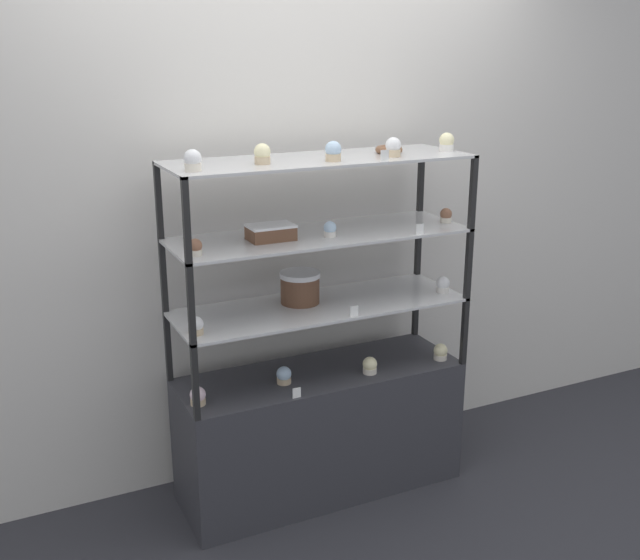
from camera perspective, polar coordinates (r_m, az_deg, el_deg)
The scene contains 27 objects.
ground_plane at distance 3.63m, azimuth -0.00°, elevation -15.43°, with size 20.00×20.00×0.00m, color #2D2D33.
back_wall at distance 3.44m, azimuth -2.60°, elevation 6.20°, with size 8.00×0.05×2.60m.
display_base at distance 3.48m, azimuth -0.00°, elevation -11.37°, with size 1.27×0.43×0.58m.
display_riser_lower at distance 3.24m, azimuth -0.00°, elevation -2.22°, with size 1.27×0.43×0.32m.
display_riser_middle at distance 3.15m, azimuth -0.00°, elevation 3.20°, with size 1.27×0.43×0.32m.
display_riser_upper at distance 3.09m, azimuth -0.00°, elevation 8.89°, with size 1.27×0.43×0.32m.
layer_cake_centerpiece at distance 3.23m, azimuth -1.53°, elevation -0.56°, with size 0.18×0.18×0.14m.
sheet_cake_frosted at distance 3.03m, azimuth -3.77°, elevation 3.66°, with size 0.19×0.12×0.06m.
cupcake_0 at distance 3.08m, azimuth -9.29°, elevation -8.75°, with size 0.06×0.06×0.08m.
cupcake_1 at distance 3.23m, azimuth -2.77°, elevation -7.28°, with size 0.06×0.06×0.08m.
cupcake_2 at distance 3.33m, azimuth 3.82°, elevation -6.53°, with size 0.06×0.06×0.08m.
cupcake_3 at distance 3.50m, azimuth 9.17°, elevation -5.44°, with size 0.06×0.06×0.08m.
price_tag_0 at distance 3.10m, azimuth -1.79°, elevation -8.59°, with size 0.04×0.00×0.04m.
cupcake_4 at distance 2.93m, azimuth -9.45°, elevation -3.48°, with size 0.06×0.06×0.07m.
cupcake_5 at distance 3.43m, azimuth 9.34°, elevation -0.36°, with size 0.06×0.06×0.07m.
price_tag_1 at distance 3.09m, azimuth 2.62°, elevation -2.38°, with size 0.04×0.00×0.04m.
cupcake_6 at distance 2.83m, azimuth -9.49°, elevation 2.45°, with size 0.05×0.05×0.07m.
cupcake_7 at distance 3.08m, azimuth 0.76°, elevation 3.87°, with size 0.05×0.05×0.07m.
cupcake_8 at distance 3.38m, azimuth 9.57°, elevation 4.86°, with size 0.05×0.05×0.07m.
price_tag_2 at distance 3.15m, azimuth 7.61°, elevation 3.87°, with size 0.04×0.00×0.04m.
cupcake_9 at distance 2.78m, azimuth -9.67°, elevation 8.94°, with size 0.06×0.06×0.08m.
cupcake_10 at distance 2.92m, azimuth -4.42°, elevation 9.53°, with size 0.06×0.06×0.08m.
cupcake_11 at distance 2.99m, azimuth 1.01°, elevation 9.76°, with size 0.06×0.06×0.08m.
cupcake_12 at distance 3.13m, azimuth 5.59°, elevation 10.02°, with size 0.06×0.06×0.08m.
cupcake_13 at distance 3.33m, azimuth 9.62°, elevation 10.30°, with size 0.06×0.06×0.08m.
price_tag_3 at distance 3.00m, azimuth 4.95°, elevation 9.42°, with size 0.04×0.00×0.04m.
donut_glazed at distance 3.23m, azimuth 5.27°, elevation 9.86°, with size 0.12×0.12×0.03m.
Camera 1 is at (-1.32, -2.75, 1.96)m, focal length 42.00 mm.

